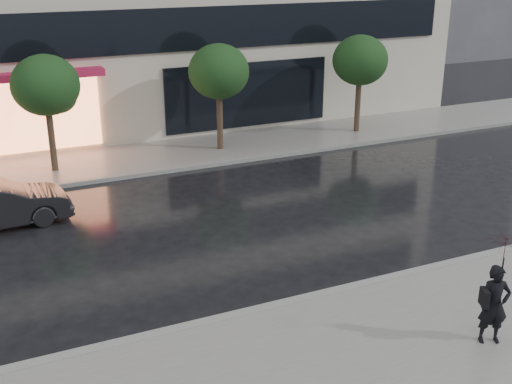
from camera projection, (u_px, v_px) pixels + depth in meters
ground at (260, 287)px, 14.37m from camera, size 120.00×120.00×0.00m
sidewalk_near at (336, 365)px, 11.59m from camera, size 60.00×4.50×0.12m
sidewalk_far at (140, 158)px, 23.07m from camera, size 60.00×3.50×0.12m
curb_near at (280, 306)px, 13.50m from camera, size 60.00×0.25×0.14m
curb_far at (154, 172)px, 21.57m from camera, size 60.00×0.25×0.14m
tree_mid_west at (48, 87)px, 20.72m from camera, size 2.20×2.20×3.99m
tree_mid_east at (220, 73)px, 23.05m from camera, size 2.20×2.20×3.99m
tree_far_east at (361, 62)px, 25.39m from camera, size 2.20×2.20×3.99m
pedestrian_with_umbrella at (500, 275)px, 11.70m from camera, size 1.09×1.10×2.18m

